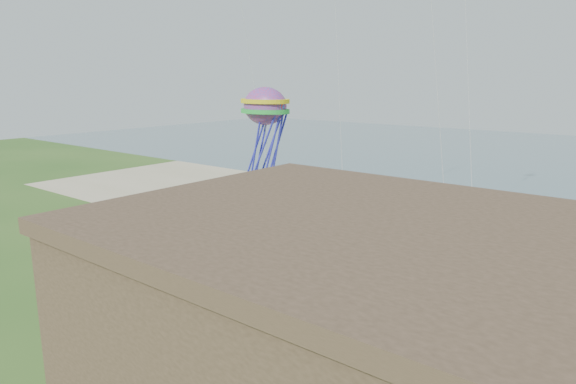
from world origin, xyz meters
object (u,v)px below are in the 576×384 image
motel (405,384)px  chainlink_fence (230,281)px  picnic_table (253,303)px  octopus_kite (265,136)px

motel → chainlink_fence: bearing=151.7°
picnic_table → motel: bearing=-42.2°
picnic_table → octopus_kite: 9.79m
chainlink_fence → octopus_kite: octopus_kite is taller
chainlink_fence → picnic_table: (2.49, -1.00, -0.15)m
chainlink_fence → picnic_table: bearing=-21.9°
motel → picnic_table: 12.49m
octopus_kite → picnic_table: bearing=-65.1°
motel → octopus_kite: octopus_kite is taller
motel → picnic_table: size_ratio=7.97×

